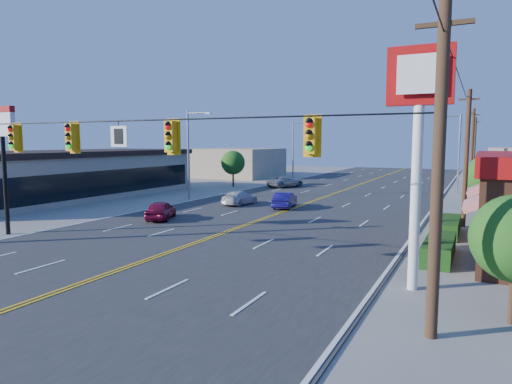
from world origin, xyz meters
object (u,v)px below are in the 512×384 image
at_px(kfc_pylon, 419,119).
at_px(car_white, 240,199).
at_px(pizza_hut_sign, 3,143).
at_px(car_blue, 285,201).
at_px(signal_span, 93,152).
at_px(car_magenta, 161,211).
at_px(car_silver, 286,182).

xyz_separation_m(kfc_pylon, car_white, (-15.78, 16.30, -5.48)).
bearing_deg(kfc_pylon, car_white, 134.07).
xyz_separation_m(pizza_hut_sign, car_blue, (10.30, 16.24, -4.57)).
distance_m(pizza_hut_sign, car_blue, 19.76).
bearing_deg(car_blue, car_white, -11.44).
relative_size(signal_span, car_magenta, 6.62).
bearing_deg(car_white, kfc_pylon, 138.10).
height_order(signal_span, car_white, signal_span).
height_order(car_blue, car_white, car_blue).
bearing_deg(car_silver, signal_span, 125.65).
xyz_separation_m(pizza_hut_sign, car_white, (6.22, 16.30, -4.62)).
bearing_deg(car_magenta, signal_span, 93.54).
bearing_deg(car_silver, kfc_pylon, 144.44).
distance_m(car_blue, car_white, 4.08).
distance_m(pizza_hut_sign, car_silver, 32.09).
relative_size(kfc_pylon, car_magenta, 2.31).
bearing_deg(car_white, car_blue, -176.89).
bearing_deg(car_magenta, car_silver, -111.91).
bearing_deg(car_blue, car_silver, -78.27).
relative_size(pizza_hut_sign, car_blue, 1.83).
bearing_deg(car_white, car_magenta, 84.98).
bearing_deg(car_magenta, car_white, -122.85).
relative_size(signal_span, car_blue, 6.50).
relative_size(car_magenta, car_blue, 0.98).
distance_m(kfc_pylon, car_silver, 36.66).
relative_size(car_magenta, car_white, 0.95).
bearing_deg(signal_span, car_magenta, 117.34).
relative_size(car_magenta, car_silver, 0.83).
height_order(signal_span, car_magenta, signal_span).
relative_size(pizza_hut_sign, car_white, 1.77).
xyz_separation_m(signal_span, kfc_pylon, (11.12, 4.00, 1.16)).
bearing_deg(kfc_pylon, pizza_hut_sign, 180.00).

